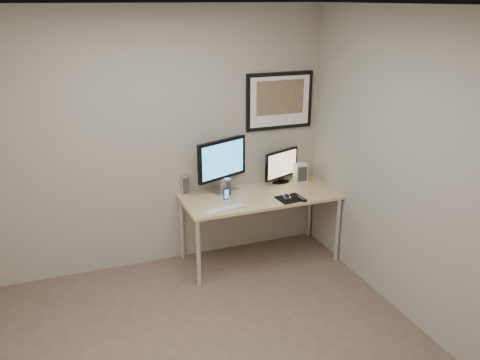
% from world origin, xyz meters
% --- Properties ---
extents(floor, '(3.60, 3.60, 0.00)m').
position_xyz_m(floor, '(0.00, 0.00, 0.00)').
color(floor, brown).
rests_on(floor, ground).
extents(room, '(3.60, 3.60, 3.60)m').
position_xyz_m(room, '(0.00, 0.45, 1.64)').
color(room, white).
rests_on(room, ground).
extents(desk, '(1.60, 0.70, 0.73)m').
position_xyz_m(desk, '(1.00, 1.35, 0.66)').
color(desk, tan).
rests_on(desk, floor).
extents(framed_art, '(0.75, 0.04, 0.60)m').
position_xyz_m(framed_art, '(1.35, 1.68, 1.62)').
color(framed_art, black).
rests_on(framed_art, room).
extents(monitor_large, '(0.58, 0.29, 0.56)m').
position_xyz_m(monitor_large, '(0.67, 1.59, 1.04)').
color(monitor_large, silver).
rests_on(monitor_large, desk).
extents(monitor_tv, '(0.45, 0.20, 0.37)m').
position_xyz_m(monitor_tv, '(1.36, 1.61, 0.93)').
color(monitor_tv, black).
rests_on(monitor_tv, desk).
extents(speaker_left, '(0.09, 0.09, 0.20)m').
position_xyz_m(speaker_left, '(0.29, 1.65, 0.83)').
color(speaker_left, silver).
rests_on(speaker_left, desk).
extents(speaker_right, '(0.07, 0.07, 0.18)m').
position_xyz_m(speaker_right, '(0.69, 1.46, 0.82)').
color(speaker_right, silver).
rests_on(speaker_right, desk).
extents(phone_dock, '(0.08, 0.08, 0.14)m').
position_xyz_m(phone_dock, '(0.62, 1.32, 0.80)').
color(phone_dock, black).
rests_on(phone_dock, desk).
extents(keyboard, '(0.42, 0.18, 0.01)m').
position_xyz_m(keyboard, '(0.53, 1.11, 0.74)').
color(keyboard, silver).
rests_on(keyboard, desk).
extents(mousepad, '(0.29, 0.26, 0.00)m').
position_xyz_m(mousepad, '(1.25, 1.14, 0.73)').
color(mousepad, black).
rests_on(mousepad, desk).
extents(mouse, '(0.08, 0.12, 0.04)m').
position_xyz_m(mouse, '(1.22, 1.18, 0.75)').
color(mouse, black).
rests_on(mouse, mousepad).
extents(remote, '(0.05, 0.16, 0.02)m').
position_xyz_m(remote, '(1.34, 1.09, 0.74)').
color(remote, black).
rests_on(remote, desk).
extents(fan_unit, '(0.14, 0.10, 0.21)m').
position_xyz_m(fan_unit, '(1.57, 1.56, 0.83)').
color(fan_unit, silver).
rests_on(fan_unit, desk).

